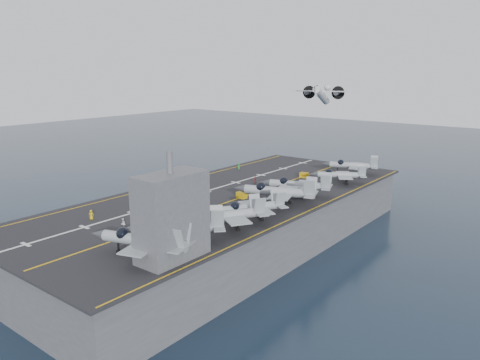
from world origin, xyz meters
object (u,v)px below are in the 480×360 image
Objects in this scene: island_superstructure at (171,206)px; fighter_jet_0 at (144,240)px; tow_cart_a at (180,219)px; transport_plane at (321,95)px.

fighter_jet_0 is at bearing -142.12° from island_superstructure.
fighter_jet_0 is 7.23× the size of tow_cart_a.
island_superstructure is 0.60× the size of transport_plane.
transport_plane is (-14.87, 75.30, 17.14)m from tow_cart_a.
fighter_jet_0 is 92.97m from transport_plane.
transport_plane reaches higher than tow_cart_a.
tow_cart_a is (-10.13, 11.39, -6.87)m from island_superstructure.
transport_plane is (-25.00, 86.70, 10.26)m from island_superstructure.
fighter_jet_0 is 15.62m from tow_cart_a.
transport_plane is at bearing 101.17° from tow_cart_a.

